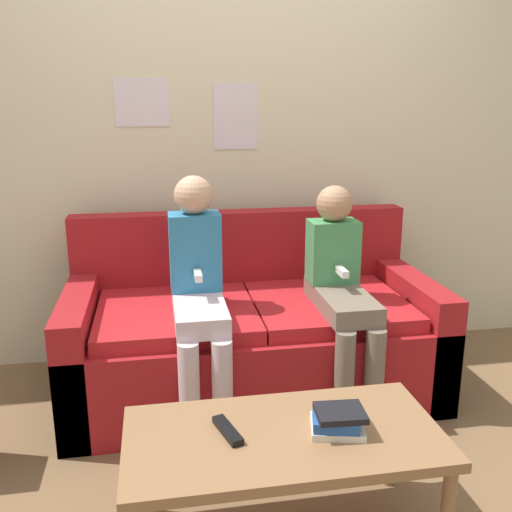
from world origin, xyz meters
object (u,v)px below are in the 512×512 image
object	(u,v)px
person_left	(198,287)
coffee_table	(284,445)
couch	(251,335)
tv_remote	(228,430)
person_right	(341,286)

from	to	relation	value
person_left	coffee_table	bearing A→B (deg)	-77.02
couch	tv_remote	world-z (taller)	couch
coffee_table	tv_remote	size ratio (longest dim) A/B	5.95
couch	person_left	bearing A→B (deg)	-143.77
couch	tv_remote	distance (m)	1.10
coffee_table	person_left	bearing A→B (deg)	102.98
coffee_table	tv_remote	world-z (taller)	tv_remote
person_left	person_right	distance (m)	0.68
person_left	person_right	world-z (taller)	person_left
couch	tv_remote	bearing A→B (deg)	-103.65
person_right	couch	bearing A→B (deg)	151.57
coffee_table	person_left	xyz separation A→B (m)	(-0.20, 0.89, 0.27)
person_right	tv_remote	bearing A→B (deg)	-127.79
person_left	tv_remote	size ratio (longest dim) A/B	6.49
coffee_table	person_right	size ratio (longest dim) A/B	0.97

